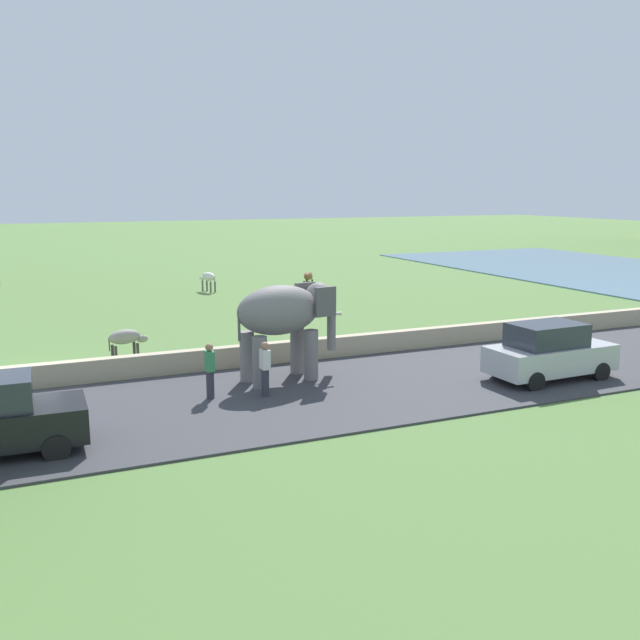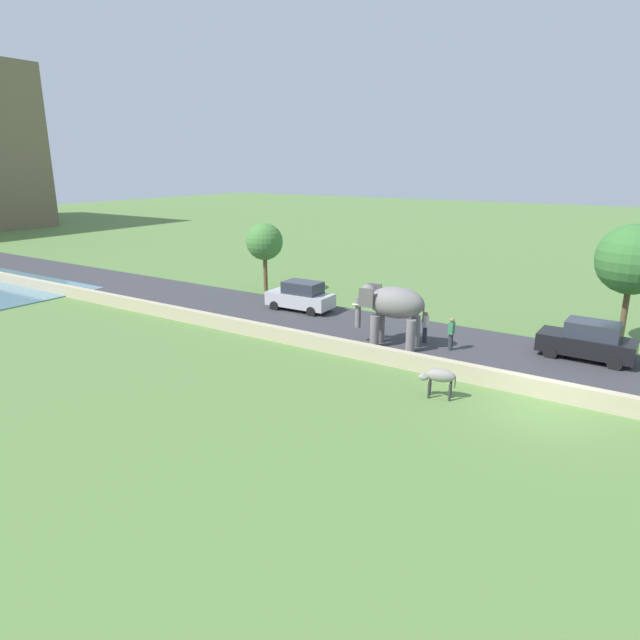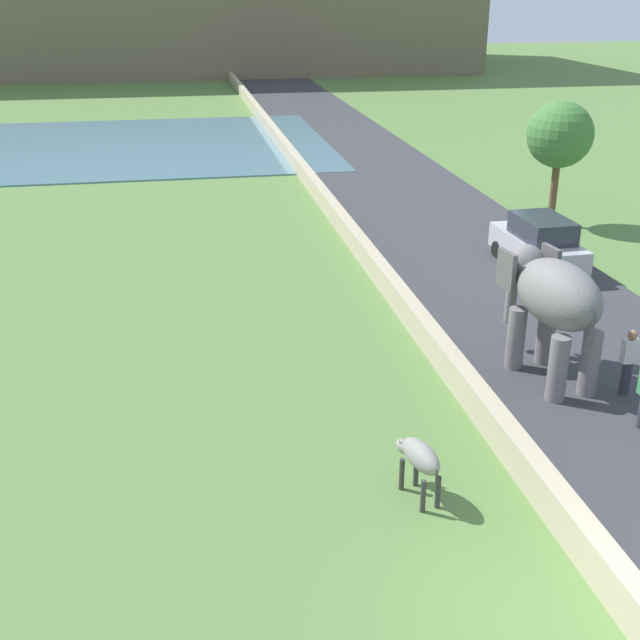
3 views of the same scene
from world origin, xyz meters
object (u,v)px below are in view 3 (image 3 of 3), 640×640
at_px(person_beside_elephant, 628,361).
at_px(cow_grey, 419,458).
at_px(car_silver, 539,243).
at_px(elephant, 552,299).

height_order(person_beside_elephant, cow_grey, person_beside_elephant).
xyz_separation_m(person_beside_elephant, cow_grey, (-5.80, -2.95, -0.04)).
xyz_separation_m(car_silver, cow_grey, (-7.54, -11.56, -0.06)).
distance_m(car_silver, cow_grey, 13.80).
relative_size(car_silver, cow_grey, 2.84).
distance_m(elephant, cow_grey, 6.12).
distance_m(elephant, car_silver, 8.17).
bearing_deg(car_silver, person_beside_elephant, -101.47).
bearing_deg(elephant, car_silver, 66.82).
bearing_deg(person_beside_elephant, cow_grey, -153.03).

